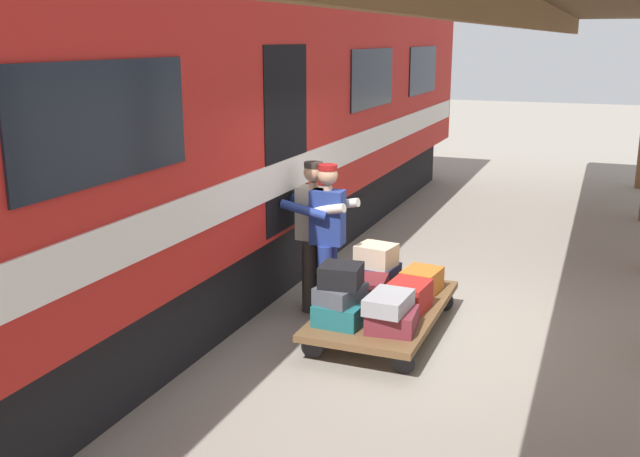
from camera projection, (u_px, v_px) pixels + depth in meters
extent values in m
plane|color=gray|center=(442.00, 329.00, 7.76)|extent=(60.00, 60.00, 0.00)
cube|color=brown|center=(527.00, 12.00, 6.70)|extent=(0.08, 18.81, 0.30)
cube|color=#B21E19|center=(167.00, 98.00, 8.34)|extent=(3.00, 17.44, 2.90)
cube|color=black|center=(175.00, 256.00, 8.82)|extent=(2.55, 16.57, 0.90)
cube|color=silver|center=(288.00, 175.00, 8.00)|extent=(0.03, 17.10, 0.36)
cube|color=black|center=(423.00, 70.00, 13.26)|extent=(0.02, 1.92, 0.84)
cube|color=black|center=(373.00, 78.00, 10.52)|extent=(0.02, 1.92, 0.84)
cube|color=black|center=(107.00, 122.00, 5.03)|extent=(0.02, 1.92, 0.84)
cube|color=black|center=(282.00, 139.00, 7.92)|extent=(0.12, 1.10, 2.00)
cube|color=brown|center=(384.00, 309.00, 7.61)|extent=(1.15, 2.14, 0.07)
cylinder|color=black|center=(404.00, 362.00, 6.71)|extent=(0.23, 0.05, 0.23)
cylinder|color=black|center=(312.00, 347.00, 7.04)|extent=(0.23, 0.05, 0.23)
cylinder|color=black|center=(444.00, 301.00, 8.25)|extent=(0.23, 0.05, 0.23)
cylinder|color=black|center=(367.00, 291.00, 8.58)|extent=(0.23, 0.05, 0.23)
cube|color=#1E666B|center=(341.00, 312.00, 7.13)|extent=(0.47, 0.51, 0.21)
cube|color=navy|center=(377.00, 276.00, 8.19)|extent=(0.46, 0.53, 0.24)
cube|color=maroon|center=(360.00, 291.00, 7.66)|extent=(0.60, 0.67, 0.26)
cube|color=#CC6B23|center=(422.00, 280.00, 8.01)|extent=(0.42, 0.49, 0.25)
cube|color=maroon|center=(392.00, 320.00, 6.95)|extent=(0.49, 0.50, 0.20)
cube|color=#AD231E|center=(408.00, 296.00, 7.47)|extent=(0.43, 0.51, 0.29)
cube|color=#4C515B|center=(340.00, 293.00, 7.10)|extent=(0.46, 0.55, 0.17)
cube|color=#9EA0A5|center=(389.00, 302.00, 6.90)|extent=(0.39, 0.55, 0.16)
cube|color=beige|center=(376.00, 255.00, 8.12)|extent=(0.45, 0.42, 0.25)
cube|color=black|center=(341.00, 275.00, 7.05)|extent=(0.42, 0.40, 0.21)
cylinder|color=navy|center=(330.00, 276.00, 8.19)|extent=(0.16, 0.16, 0.82)
cylinder|color=navy|center=(325.00, 282.00, 8.00)|extent=(0.16, 0.16, 0.82)
cube|color=navy|center=(328.00, 217.00, 7.91)|extent=(0.37, 0.24, 0.60)
cylinder|color=tan|center=(328.00, 188.00, 7.83)|extent=(0.09, 0.09, 0.06)
sphere|color=tan|center=(328.00, 175.00, 7.79)|extent=(0.22, 0.22, 0.22)
cylinder|color=#A51919|center=(328.00, 167.00, 7.77)|extent=(0.21, 0.21, 0.06)
cylinder|color=navy|center=(313.00, 204.00, 8.10)|extent=(0.53, 0.13, 0.21)
cylinder|color=navy|center=(304.00, 210.00, 7.81)|extent=(0.53, 0.13, 0.21)
cylinder|color=#332D28|center=(309.00, 277.00, 8.17)|extent=(0.16, 0.16, 0.82)
cylinder|color=#332D28|center=(318.00, 272.00, 8.33)|extent=(0.16, 0.16, 0.82)
cube|color=silver|center=(314.00, 214.00, 8.07)|extent=(0.39, 0.27, 0.60)
cylinder|color=tan|center=(313.00, 185.00, 7.99)|extent=(0.09, 0.09, 0.06)
sphere|color=tan|center=(313.00, 172.00, 7.95)|extent=(0.22, 0.22, 0.22)
cylinder|color=#332D28|center=(313.00, 165.00, 7.93)|extent=(0.21, 0.21, 0.06)
cylinder|color=silver|center=(323.00, 210.00, 7.80)|extent=(0.54, 0.18, 0.21)
cylinder|color=silver|center=(338.00, 205.00, 8.07)|extent=(0.54, 0.18, 0.21)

